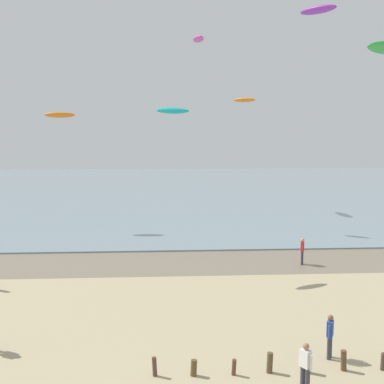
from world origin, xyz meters
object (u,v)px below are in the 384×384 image
person_right_flank (302,250)px  kite_aloft_6 (244,100)px  person_far_down_beach (330,335)px  kite_aloft_3 (318,10)px  person_nearest_camera (305,366)px  kite_aloft_5 (198,39)px  kite_aloft_2 (60,115)px  kite_aloft_4 (173,111)px

person_right_flank → kite_aloft_6: kite_aloft_6 is taller
person_right_flank → person_far_down_beach: size_ratio=1.00×
kite_aloft_3 → person_right_flank: bearing=122.6°
person_nearest_camera → kite_aloft_5: kite_aloft_5 is taller
kite_aloft_2 → kite_aloft_6: (15.44, -1.11, 1.23)m
kite_aloft_4 → kite_aloft_3: bearing=-162.2°
kite_aloft_3 → kite_aloft_6: kite_aloft_3 is taller
person_right_flank → kite_aloft_2: size_ratio=0.68×
kite_aloft_5 → person_nearest_camera: bearing=-3.6°
person_nearest_camera → person_right_flank: (4.25, 15.83, 0.00)m
kite_aloft_4 → kite_aloft_6: kite_aloft_6 is taller
person_nearest_camera → kite_aloft_6: bearing=85.2°
kite_aloft_4 → kite_aloft_6: size_ratio=1.10×
kite_aloft_2 → kite_aloft_6: kite_aloft_6 is taller
kite_aloft_3 → kite_aloft_5: 17.37m
kite_aloft_2 → kite_aloft_4: kite_aloft_2 is taller
person_far_down_beach → kite_aloft_4: 16.38m
kite_aloft_3 → kite_aloft_6: 8.95m
person_nearest_camera → kite_aloft_3: kite_aloft_3 is taller
person_far_down_beach → kite_aloft_2: (-14.76, 26.25, 8.76)m
person_nearest_camera → kite_aloft_3: size_ratio=0.52×
person_far_down_beach → kite_aloft_5: kite_aloft_5 is taller
kite_aloft_6 → kite_aloft_3: bearing=-171.2°
person_nearest_camera → kite_aloft_5: size_ratio=0.52×
kite_aloft_5 → kite_aloft_6: (2.92, -12.89, -6.98)m
kite_aloft_2 → person_nearest_camera: bearing=115.8°
person_far_down_beach → kite_aloft_5: (-2.24, 38.02, 16.97)m
person_nearest_camera → kite_aloft_3: 31.20m
person_nearest_camera → kite_aloft_6: 29.44m
person_far_down_beach → kite_aloft_2: 31.36m
person_right_flank → kite_aloft_2: 23.33m
person_right_flank → kite_aloft_4: (-8.21, -0.71, 8.75)m
person_right_flank → kite_aloft_5: kite_aloft_5 is taller
person_nearest_camera → kite_aloft_5: (-0.60, 40.49, 16.97)m
kite_aloft_2 → kite_aloft_4: 16.38m
person_right_flank → kite_aloft_6: 15.56m
person_nearest_camera → person_right_flank: bearing=75.0°
person_far_down_beach → kite_aloft_4: kite_aloft_4 is taller
kite_aloft_2 → kite_aloft_5: bearing=-135.5°
person_nearest_camera → person_right_flank: size_ratio=1.00×
person_right_flank → kite_aloft_3: (3.35, 9.34, 16.79)m
person_right_flank → kite_aloft_3: size_ratio=0.52×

